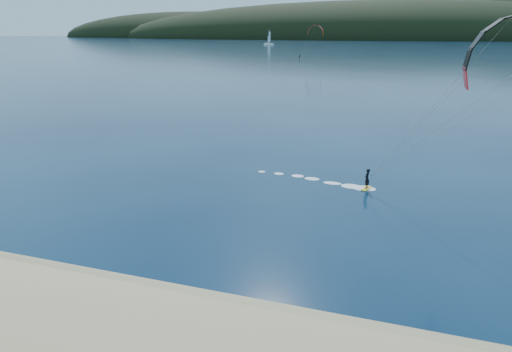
# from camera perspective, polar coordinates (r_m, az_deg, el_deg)

# --- Properties ---
(wet_sand) EXTENTS (220.00, 2.50, 0.10)m
(wet_sand) POSITION_cam_1_polar(r_m,az_deg,el_deg) (23.75, -11.53, -14.69)
(wet_sand) COLOR #948056
(wet_sand) RESTS_ON ground
(headland) EXTENTS (1200.00, 310.00, 140.00)m
(headland) POSITION_cam_1_polar(r_m,az_deg,el_deg) (758.11, 18.23, 16.06)
(headland) COLOR black
(headland) RESTS_ON ground
(kitesurfer_near) EXTENTS (23.64, 6.85, 14.01)m
(kitesurfer_near) POSITION_cam_1_polar(r_m,az_deg,el_deg) (33.92, 29.32, 11.04)
(kitesurfer_near) COLOR gold
(kitesurfer_near) RESTS_ON ground
(kitesurfer_far) EXTENTS (12.34, 6.57, 13.84)m
(kitesurfer_far) POSITION_cam_1_polar(r_m,az_deg,el_deg) (211.54, 7.44, 17.29)
(kitesurfer_far) COLOR gold
(kitesurfer_far) RESTS_ON ground
(sailboat) EXTENTS (9.57, 5.94, 13.31)m
(sailboat) POSITION_cam_1_polar(r_m,az_deg,el_deg) (428.32, 1.64, 16.29)
(sailboat) COLOR white
(sailboat) RESTS_ON ground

